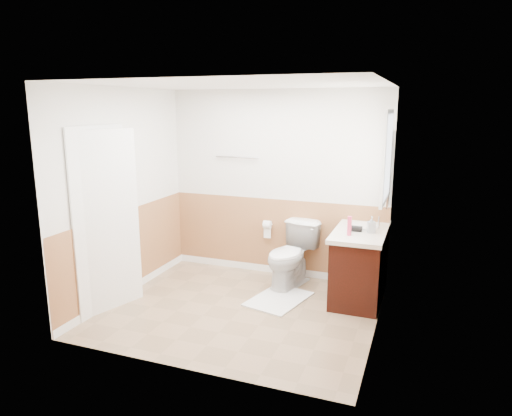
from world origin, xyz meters
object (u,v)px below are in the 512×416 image
at_px(toilet, 291,255).
at_px(vanity_cabinet, 360,266).
at_px(bath_mat, 279,299).
at_px(soap_dispenser, 371,225).
at_px(lotion_bottle, 349,226).

bearing_deg(toilet, vanity_cabinet, 9.57).
relative_size(bath_mat, soap_dispenser, 4.17).
bearing_deg(vanity_cabinet, lotion_bottle, -108.85).
height_order(bath_mat, vanity_cabinet, vanity_cabinet).
distance_m(bath_mat, lotion_bottle, 1.24).
bearing_deg(lotion_bottle, soap_dispenser, 42.95).
distance_m(lotion_bottle, soap_dispenser, 0.30).
xyz_separation_m(vanity_cabinet, soap_dispenser, (0.12, -0.09, 0.55)).
bearing_deg(lotion_bottle, toilet, 155.37).
bearing_deg(vanity_cabinet, soap_dispenser, -36.28).
bearing_deg(toilet, lotion_bottle, -10.77).
bearing_deg(soap_dispenser, lotion_bottle, -137.05).
bearing_deg(soap_dispenser, vanity_cabinet, 143.72).
height_order(toilet, vanity_cabinet, toilet).
bearing_deg(bath_mat, vanity_cabinet, 25.43).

